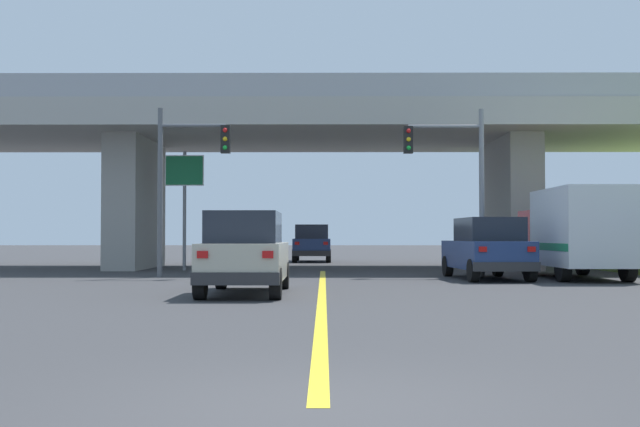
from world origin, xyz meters
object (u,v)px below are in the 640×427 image
suv_lead (245,253)px  sedan_oncoming (312,243)px  traffic_signal_nearside (456,170)px  box_truck (576,232)px  suv_crossing (487,248)px  traffic_signal_farside (183,170)px  highway_sign (184,183)px

suv_lead → sedan_oncoming: same height
suv_lead → sedan_oncoming: 24.14m
sedan_oncoming → traffic_signal_nearside: 16.72m
box_truck → suv_crossing: bearing=-173.8°
sedan_oncoming → suv_lead: bearing=-93.0°
traffic_signal_farside → sedan_oncoming: bearing=75.4°
box_truck → highway_sign: highway_sign is taller
traffic_signal_nearside → highway_sign: (-10.45, 4.76, -0.14)m
suv_crossing → box_truck: (3.03, 0.33, 0.55)m
suv_lead → traffic_signal_farside: 8.79m
sedan_oncoming → box_truck: bearing=-62.1°
suv_crossing → highway_sign: bearing=145.6°
box_truck → sedan_oncoming: (-9.06, 17.14, -0.55)m
traffic_signal_farside → suv_lead: bearing=-69.3°
suv_lead → sedan_oncoming: bearing=87.0°
highway_sign → traffic_signal_farside: bearing=-80.7°
suv_crossing → sedan_oncoming: size_ratio=1.03×
suv_lead → highway_sign: size_ratio=0.98×
traffic_signal_farside → highway_sign: size_ratio=1.19×
sedan_oncoming → traffic_signal_farside: bearing=-104.6°
suv_crossing → box_truck: box_truck is taller
suv_crossing → traffic_signal_farside: 10.67m
suv_crossing → box_truck: bearing=2.5°
suv_crossing → sedan_oncoming: (-6.03, 17.47, -0.00)m
suv_lead → traffic_signal_nearside: (6.61, 8.50, 2.75)m
sedan_oncoming → traffic_signal_nearside: traffic_signal_nearside is taller
box_truck → traffic_signal_farside: traffic_signal_farside is taller
suv_crossing → traffic_signal_farside: traffic_signal_farside is taller
box_truck → sedan_oncoming: box_truck is taller
box_truck → highway_sign: size_ratio=1.31×
traffic_signal_farside → highway_sign: bearing=99.3°
suv_lead → box_truck: size_ratio=0.75×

